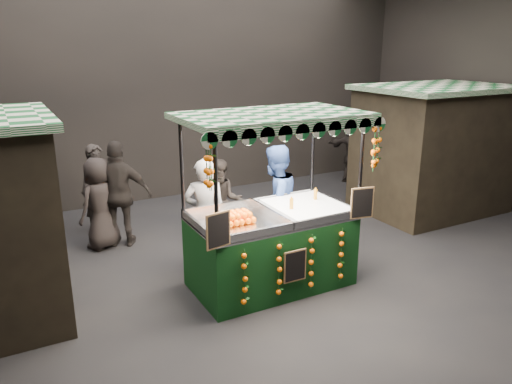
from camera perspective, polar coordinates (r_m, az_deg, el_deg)
ground at (r=7.39m, az=3.92°, el=-10.50°), size 12.00×12.00×0.00m
market_hall at (r=6.57m, az=4.53°, el=16.72°), size 12.10×10.10×5.05m
neighbour_stall_right at (r=10.81m, az=19.86°, el=4.74°), size 3.00×2.20×2.60m
juice_stall at (r=7.01m, az=1.99°, el=-5.05°), size 2.60×1.53×2.52m
vendor_grey at (r=7.52m, az=-5.92°, el=-2.70°), size 0.76×0.64×1.77m
vendor_blue at (r=7.92m, az=2.20°, el=-1.21°), size 1.09×0.97×1.87m
shopper_0 at (r=9.52m, az=-17.88°, el=0.40°), size 0.61×0.41×1.66m
shopper_1 at (r=8.45m, az=-4.02°, el=-1.28°), size 0.92×0.83×1.53m
shopper_2 at (r=8.69m, az=-15.58°, el=-0.27°), size 1.17×0.88×1.85m
shopper_3 at (r=11.55m, az=11.97°, el=3.28°), size 1.09×1.07×1.51m
shopper_4 at (r=8.73m, az=-17.68°, el=-1.25°), size 0.93×0.84×1.59m
shopper_5 at (r=12.60m, az=11.40°, el=4.90°), size 1.16×1.64×1.70m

